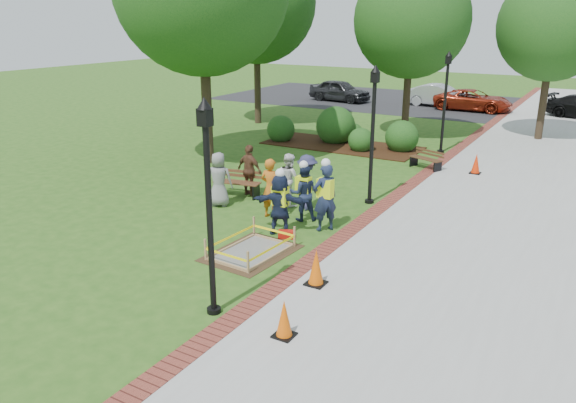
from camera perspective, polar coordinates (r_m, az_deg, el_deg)
The scene contains 34 objects.
ground at distance 14.31m, azimuth -4.17°, elevation -4.79°, with size 100.00×100.00×0.00m, color #285116.
sidewalk at distance 21.69m, azimuth 22.60°, elevation 1.93°, with size 6.00×60.00×0.02m, color #9E9E99.
brick_edging at distance 22.30m, azimuth 14.37°, elevation 3.22°, with size 0.50×60.00×0.03m, color maroon.
mulch_bed at distance 25.73m, azimuth 5.46°, elevation 5.69°, with size 7.00×3.00×0.05m, color #381E0F.
parking_lot at distance 38.95m, azimuth 19.12°, elevation 9.05°, with size 36.00×12.00×0.01m, color black.
wet_concrete_pad at distance 13.94m, azimuth -3.75°, elevation -4.39°, with size 1.86×2.42×0.55m.
bench_near at distance 18.37m, azimuth -5.18°, elevation 1.35°, with size 1.61×0.80×0.83m.
bench_far at distance 22.27m, azimuth 13.81°, elevation 3.81°, with size 1.39×0.89×0.72m.
cone_front at distance 10.41m, azimuth -0.39°, elevation -11.90°, with size 0.38×0.38×0.75m.
cone_back at distance 12.27m, azimuth 2.87°, elevation -6.77°, with size 0.42×0.42×0.83m.
cone_far at distance 22.04m, azimuth 18.55°, elevation 3.62°, with size 0.39×0.39×0.77m.
toolbox at distance 14.90m, azimuth -0.21°, elevation -3.36°, with size 0.40×0.22×0.20m, color #B5190D.
lamp_near at distance 10.49m, azimuth -8.08°, elevation 0.81°, with size 0.28×0.28×4.26m.
lamp_mid at distance 17.29m, azimuth 8.62°, elevation 7.70°, with size 0.28×0.28×4.26m.
lamp_far at distance 24.81m, azimuth 15.71°, elevation 10.41°, with size 0.28×0.28×4.26m.
tree_back at distance 27.38m, azimuth 12.45°, elevation 17.57°, with size 5.29×5.29×8.10m.
tree_right at distance 29.10m, azimuth 25.40°, elevation 15.82°, with size 4.98×4.98×7.69m.
tree_far at distance 30.85m, azimuth -3.26°, elevation 19.50°, with size 6.21×6.21×9.38m.
shrub_a at distance 26.63m, azimuth -0.73°, elevation 6.16°, with size 1.31×1.31×1.31m, color #123F14.
shrub_b at distance 26.44m, azimuth 4.81°, elevation 6.01°, with size 1.81×1.81×1.81m, color #123F14.
shrub_c at distance 24.81m, azimuth 7.36°, elevation 5.11°, with size 1.11×1.11×1.11m, color #123F14.
shrub_d at distance 25.13m, azimuth 11.40°, elevation 5.06°, with size 1.45×1.45×1.45m, color #123F14.
shrub_e at distance 26.72m, azimuth 6.62°, elevation 6.08°, with size 0.93×0.93×0.93m, color #123F14.
casual_person_a at distance 17.34m, azimuth -7.03°, elevation 2.24°, with size 0.63×0.53×1.69m.
casual_person_b at distance 16.17m, azimuth -1.78°, elevation 1.33°, with size 0.58×0.39×1.76m.
casual_person_c at distance 17.32m, azimuth 0.13°, elevation 2.26°, with size 0.62×0.56×1.63m.
casual_person_d at distance 18.30m, azimuth -3.92°, elevation 3.18°, with size 0.58×0.43×1.68m.
casual_person_e at distance 16.88m, azimuth 1.96°, elevation 1.94°, with size 0.64×0.57×1.69m.
hivis_worker_a at distance 14.93m, azimuth -0.80°, elevation -0.03°, with size 0.62×0.49×1.82m.
hivis_worker_b at distance 15.18m, azimuth 3.79°, elevation 0.61°, with size 0.68×0.71×2.03m.
hivis_worker_c at distance 15.96m, azimuth 1.57°, elevation 1.10°, with size 0.61×0.57×1.76m.
parked_car_a at distance 39.69m, azimuth 5.24°, elevation 10.11°, with size 4.90×2.13×1.60m, color #262729.
parked_car_b at distance 38.43m, azimuth 15.09°, elevation 9.30°, with size 4.72×2.05×1.54m, color #B5B6BA.
parked_car_c at distance 37.31m, azimuth 18.18°, elevation 8.77°, with size 4.33×1.88×1.41m, color #9A2813.
Camera 1 is at (7.53, -10.80, 5.60)m, focal length 35.00 mm.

